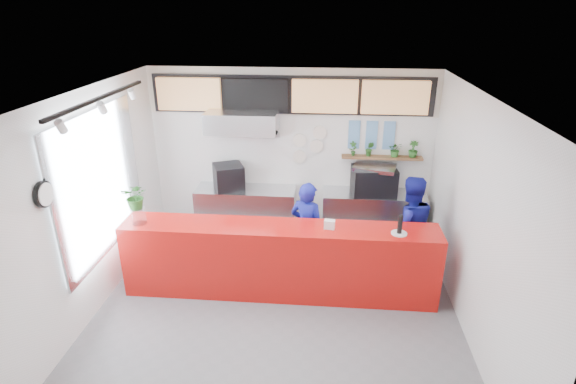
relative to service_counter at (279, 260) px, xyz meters
The scene contains 46 objects.
floor 0.68m from the service_counter, 90.00° to the right, with size 5.00×5.00×0.00m, color slate.
ceiling 2.48m from the service_counter, 90.00° to the right, with size 5.00×5.00×0.00m, color silver.
wall_back 2.30m from the service_counter, 90.00° to the left, with size 5.00×5.00×0.00m, color white.
wall_left 2.70m from the service_counter, behind, with size 5.00×5.00×0.00m, color white.
wall_right 2.70m from the service_counter, ahead, with size 5.00×5.00×0.00m, color white.
service_counter is the anchor object (origin of this frame).
cream_band 2.93m from the service_counter, 90.00° to the left, with size 5.00×0.02×0.80m, color beige.
prep_bench 1.97m from the service_counter, 113.96° to the left, with size 1.80×0.60×0.90m, color #B2B5BA.
panini_oven 2.19m from the service_counter, 121.41° to the left, with size 0.49×0.49×0.44m, color black.
extraction_hood 2.50m from the service_counter, 114.57° to the left, with size 1.20×0.70×0.35m, color #B2B5BA.
hood_lip 2.38m from the service_counter, 114.57° to the left, with size 1.20×0.70×0.08m, color #B2B5BA.
right_bench 2.35m from the service_counter, 50.19° to the left, with size 1.80×0.60×0.90m, color #B2B5BA.
espresso_machine 2.40m from the service_counter, 50.80° to the left, with size 0.74×0.53×0.48m, color black.
espresso_tray 2.47m from the service_counter, 50.80° to the left, with size 0.70×0.49×0.07m, color #A2A4A9.
herb_shelf 2.73m from the service_counter, 51.34° to the left, with size 1.40×0.18×0.04m, color brown.
menu_board_far_left 3.31m from the service_counter, 131.47° to the left, with size 1.10×0.10×0.55m, color tan.
menu_board_mid_left 2.88m from the service_counter, 106.59° to the left, with size 1.10×0.10×0.55m, color black.
menu_board_mid_right 2.87m from the service_counter, 73.94° to the left, with size 1.10×0.10×0.55m, color tan.
menu_board_far_right 3.30m from the service_counter, 48.86° to the left, with size 1.10×0.10×0.55m, color tan.
soffit 2.87m from the service_counter, 90.00° to the left, with size 4.80×0.04×0.65m, color black.
window_pane 2.73m from the service_counter, behind, with size 0.04×2.20×1.90m, color silver.
window_frame 2.71m from the service_counter, behind, with size 0.03×2.30×2.00m, color #B2B5BA.
wall_clock_rim 3.16m from the service_counter, 152.15° to the right, with size 0.30×0.30×0.05m, color black.
wall_clock_face 3.14m from the service_counter, 151.85° to the right, with size 0.26×0.26×0.02m, color white.
track_rail 3.21m from the service_counter, 169.22° to the right, with size 0.05×2.40×0.04m, color black.
dec_plate_a 2.40m from the service_counter, 85.86° to the left, with size 0.24×0.24×0.03m, color silver.
dec_plate_b 2.39m from the service_counter, 77.74° to the left, with size 0.24×0.24×0.03m, color silver.
dec_plate_c 2.26m from the service_counter, 85.86° to the left, with size 0.24×0.24×0.03m, color silver.
dec_plate_d 2.52m from the service_counter, 76.42° to the left, with size 0.24×0.24×0.03m, color silver.
photo_frame_a 2.76m from the service_counter, 62.13° to the left, with size 0.20×0.02×0.25m, color #598CBF.
photo_frame_b 2.90m from the service_counter, 56.06° to the left, with size 0.20×0.02×0.25m, color #598CBF.
photo_frame_c 3.05m from the service_counter, 50.74° to the left, with size 0.20×0.02×0.25m, color #598CBF.
photo_frame_d 2.64m from the service_counter, 62.13° to the left, with size 0.20×0.02×0.25m, color #598CBF.
photo_frame_e 2.78m from the service_counter, 56.06° to the left, with size 0.20×0.02×0.25m, color #598CBF.
photo_frame_f 2.94m from the service_counter, 50.74° to the left, with size 0.20×0.02×0.25m, color #598CBF.
staff_center 0.72m from the service_counter, 57.32° to the left, with size 0.56×0.37×1.54m, color navy.
staff_right 2.02m from the service_counter, 17.99° to the left, with size 0.82×0.64×1.68m, color navy.
herb_a 2.53m from the service_counter, 61.33° to the left, with size 0.14×0.09×0.26m, color #275C20.
herb_b 2.67m from the service_counter, 55.44° to the left, with size 0.14×0.12×0.26m, color #275C20.
herb_c 2.92m from the service_counter, 47.66° to the left, with size 0.24×0.20×0.26m, color #275C20.
herb_d 3.12m from the service_counter, 43.31° to the left, with size 0.16×0.14×0.29m, color #275C20.
glass_vase 2.10m from the service_counter, behind, with size 0.20×0.20×0.25m, color silver.
basil_vase 2.21m from the service_counter, behind, with size 0.36×0.31×0.39m, color #275C20.
napkin_holder 0.93m from the service_counter, ahead, with size 0.15×0.09×0.13m, color silver.
white_plate 1.74m from the service_counter, ahead, with size 0.22×0.22×0.02m, color silver.
pepper_mill 1.79m from the service_counter, ahead, with size 0.06×0.06×0.26m, color black.
Camera 1 is at (0.62, -5.18, 3.98)m, focal length 28.00 mm.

